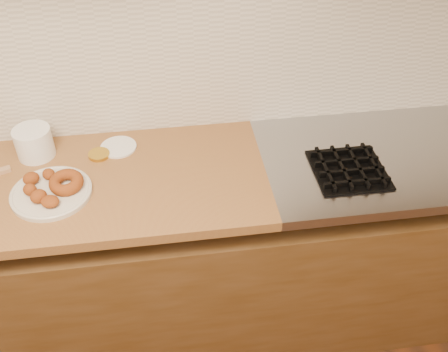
{
  "coord_description": "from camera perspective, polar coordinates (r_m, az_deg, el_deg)",
  "views": [
    {
      "loc": [
        0.14,
        0.21,
        2.11
      ],
      "look_at": [
        0.34,
        1.61,
        0.93
      ],
      "focal_mm": 42.0,
      "sensor_mm": 36.0,
      "label": 1
    }
  ],
  "objects": [
    {
      "name": "plastic_tub",
      "position": [
        2.08,
        -19.97,
        3.43
      ],
      "size": [
        0.18,
        0.18,
        0.11
      ],
      "primitive_type": "cylinder",
      "rotation": [
        0.0,
        0.0,
        -0.35
      ],
      "color": "white",
      "rests_on": "butcher_block"
    },
    {
      "name": "backsplash",
      "position": [
        2.0,
        -11.47,
        12.05
      ],
      "size": [
        3.6,
        0.02,
        0.6
      ],
      "primitive_type": "cube",
      "color": "beige",
      "rests_on": "wall_back"
    },
    {
      "name": "tub_lid",
      "position": [
        2.06,
        -11.42,
        3.11
      ],
      "size": [
        0.18,
        0.18,
        0.01
      ],
      "primitive_type": "cylinder",
      "rotation": [
        0.0,
        0.0,
        0.32
      ],
      "color": "white",
      "rests_on": "butcher_block"
    },
    {
      "name": "fried_dough_chunks",
      "position": [
        1.89,
        -19.45,
        -1.32
      ],
      "size": [
        0.15,
        0.22,
        0.05
      ],
      "color": "brown",
      "rests_on": "donut_plate"
    },
    {
      "name": "stovetop",
      "position": [
        2.17,
        21.34,
        2.3
      ],
      "size": [
        1.3,
        0.62,
        0.04
      ],
      "primitive_type": "cube",
      "color": "#9EA0A5",
      "rests_on": "base_cabinet"
    },
    {
      "name": "burner_grates",
      "position": [
        2.09,
        21.83,
        1.6
      ],
      "size": [
        0.91,
        0.26,
        0.03
      ],
      "color": "black",
      "rests_on": "stovetop"
    },
    {
      "name": "base_cabinet",
      "position": [
        2.28,
        -8.91,
        -9.96
      ],
      "size": [
        3.6,
        0.6,
        0.77
      ],
      "primitive_type": "cube",
      "color": "brown",
      "rests_on": "floor"
    },
    {
      "name": "brass_jar_lid",
      "position": [
        2.03,
        -13.45,
        2.28
      ],
      "size": [
        0.09,
        0.09,
        0.01
      ],
      "primitive_type": "cylinder",
      "rotation": [
        0.0,
        0.0,
        0.17
      ],
      "color": "#B99029",
      "rests_on": "butcher_block"
    },
    {
      "name": "wall_back",
      "position": [
        1.95,
        -12.05,
        16.09
      ],
      "size": [
        4.0,
        0.02,
        2.7
      ],
      "primitive_type": "cube",
      "color": "beige",
      "rests_on": "ground"
    },
    {
      "name": "donut_plate",
      "position": [
        1.9,
        -18.28,
        -1.76
      ],
      "size": [
        0.28,
        0.28,
        0.02
      ],
      "primitive_type": "cylinder",
      "color": "beige",
      "rests_on": "butcher_block"
    },
    {
      "name": "ring_donut",
      "position": [
        1.89,
        -16.82,
        -0.66
      ],
      "size": [
        0.12,
        0.12,
        0.05
      ],
      "primitive_type": "torus",
      "rotation": [
        0.1,
        0.0,
        0.0
      ],
      "color": "brown",
      "rests_on": "donut_plate"
    }
  ]
}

